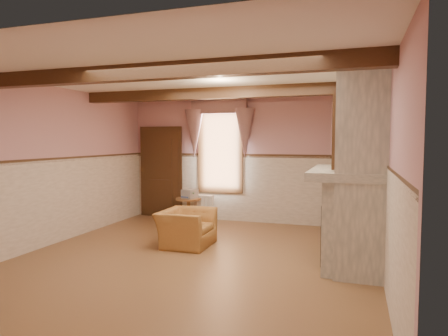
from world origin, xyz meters
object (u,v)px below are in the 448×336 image
(radiator, at_px, (198,208))
(oil_lamp, at_px, (348,158))
(side_table, at_px, (189,210))
(mantel_clock, at_px, (349,160))
(bowl, at_px, (348,166))
(armchair, at_px, (186,228))

(radiator, distance_m, oil_lamp, 3.95)
(side_table, bearing_deg, mantel_clock, -19.09)
(bowl, bearing_deg, radiator, 148.10)
(mantel_clock, bearing_deg, armchair, -166.37)
(radiator, distance_m, mantel_clock, 3.77)
(armchair, relative_size, radiator, 1.38)
(armchair, bearing_deg, mantel_clock, -76.97)
(armchair, distance_m, oil_lamp, 2.97)
(side_table, relative_size, radiator, 0.82)
(side_table, xyz_separation_m, radiator, (0.16, 0.21, 0.02))
(radiator, bearing_deg, mantel_clock, -24.62)
(bowl, xyz_separation_m, oil_lamp, (0.00, 0.24, 0.10))
(armchair, xyz_separation_m, radiator, (-0.60, 2.05, -0.01))
(radiator, bearing_deg, oil_lamp, -30.32)
(armchair, xyz_separation_m, bowl, (2.69, 0.01, 1.15))
(mantel_clock, xyz_separation_m, oil_lamp, (0.00, -0.40, 0.04))
(bowl, bearing_deg, mantel_clock, 90.00)
(radiator, xyz_separation_m, mantel_clock, (3.28, -1.40, 1.22))
(oil_lamp, bearing_deg, radiator, 151.19)
(oil_lamp, bearing_deg, mantel_clock, 90.00)
(armchair, height_order, mantel_clock, mantel_clock)
(bowl, xyz_separation_m, mantel_clock, (0.00, 0.64, 0.06))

